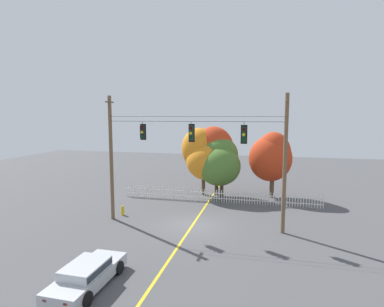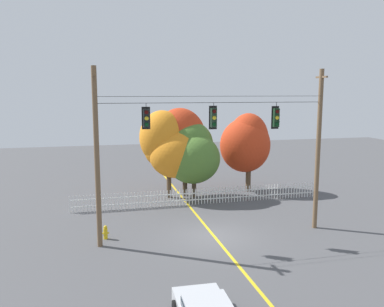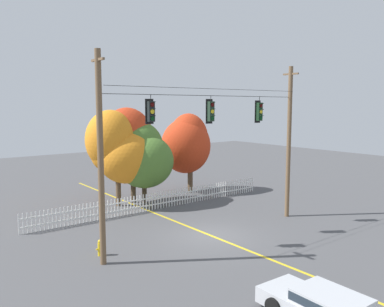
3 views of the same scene
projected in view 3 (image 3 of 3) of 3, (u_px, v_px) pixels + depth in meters
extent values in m
plane|color=#4C4C4F|center=(211.00, 236.00, 20.91)|extent=(80.00, 80.00, 0.00)
cube|color=gold|center=(211.00, 236.00, 20.91)|extent=(0.16, 36.00, 0.01)
cylinder|color=brown|center=(101.00, 160.00, 16.66)|extent=(0.26, 0.26, 9.12)
cylinder|color=brown|center=(289.00, 143.00, 24.06)|extent=(0.26, 0.26, 9.12)
cube|color=brown|center=(98.00, 60.00, 16.16)|extent=(0.10, 1.10, 0.10)
cube|color=brown|center=(291.00, 74.00, 23.57)|extent=(0.10, 1.10, 0.10)
cylinder|color=black|center=(212.00, 96.00, 20.03)|extent=(12.03, 0.02, 0.02)
cylinder|color=black|center=(215.00, 89.00, 19.79)|extent=(12.03, 0.02, 0.02)
cylinder|color=black|center=(151.00, 98.00, 17.86)|extent=(0.03, 0.03, 0.30)
cube|color=black|center=(149.00, 111.00, 18.03)|extent=(0.43, 0.02, 1.14)
cube|color=black|center=(151.00, 111.00, 17.93)|extent=(0.30, 0.24, 0.92)
cylinder|color=#410706|center=(152.00, 105.00, 17.79)|extent=(0.20, 0.03, 0.20)
cube|color=black|center=(153.00, 102.00, 17.74)|extent=(0.22, 0.12, 0.06)
cylinder|color=yellow|center=(152.00, 112.00, 17.82)|extent=(0.20, 0.03, 0.20)
cube|color=black|center=(153.00, 109.00, 17.77)|extent=(0.22, 0.12, 0.06)
cylinder|color=#073513|center=(153.00, 118.00, 17.86)|extent=(0.20, 0.03, 0.20)
cube|color=black|center=(153.00, 116.00, 17.81)|extent=(0.22, 0.12, 0.06)
cylinder|color=black|center=(211.00, 99.00, 20.00)|extent=(0.03, 0.03, 0.28)
cube|color=black|center=(209.00, 111.00, 20.18)|extent=(0.43, 0.02, 1.25)
cube|color=#1E3323|center=(211.00, 111.00, 20.07)|extent=(0.30, 0.24, 1.00)
cylinder|color=#410706|center=(213.00, 105.00, 19.93)|extent=(0.20, 0.03, 0.20)
cube|color=#1E3323|center=(213.00, 102.00, 19.88)|extent=(0.22, 0.12, 0.06)
cylinder|color=yellow|center=(212.00, 111.00, 19.97)|extent=(0.20, 0.03, 0.20)
cube|color=#1E3323|center=(213.00, 109.00, 19.92)|extent=(0.22, 0.12, 0.06)
cylinder|color=#073513|center=(212.00, 118.00, 20.01)|extent=(0.20, 0.03, 0.20)
cube|color=#1E3323|center=(213.00, 116.00, 19.96)|extent=(0.22, 0.12, 0.06)
cylinder|color=black|center=(259.00, 100.00, 22.15)|extent=(0.03, 0.03, 0.33)
cube|color=black|center=(258.00, 112.00, 22.33)|extent=(0.43, 0.02, 1.25)
cube|color=black|center=(259.00, 112.00, 22.23)|extent=(0.30, 0.24, 1.01)
cylinder|color=#410706|center=(261.00, 106.00, 22.08)|extent=(0.20, 0.03, 0.20)
cube|color=black|center=(262.00, 104.00, 22.03)|extent=(0.22, 0.12, 0.06)
cylinder|color=yellow|center=(261.00, 112.00, 22.12)|extent=(0.20, 0.03, 0.20)
cube|color=black|center=(262.00, 110.00, 22.07)|extent=(0.22, 0.12, 0.06)
cylinder|color=#073513|center=(261.00, 118.00, 22.16)|extent=(0.20, 0.03, 0.20)
cube|color=black|center=(262.00, 116.00, 22.11)|extent=(0.22, 0.12, 0.06)
cube|color=white|center=(19.00, 224.00, 21.01)|extent=(0.06, 0.04, 1.12)
cube|color=white|center=(23.00, 224.00, 21.14)|extent=(0.06, 0.04, 1.12)
cube|color=white|center=(28.00, 223.00, 21.28)|extent=(0.06, 0.04, 1.12)
cube|color=white|center=(32.00, 222.00, 21.41)|extent=(0.06, 0.04, 1.12)
cube|color=white|center=(36.00, 221.00, 21.55)|extent=(0.06, 0.04, 1.12)
cube|color=white|center=(40.00, 221.00, 21.68)|extent=(0.06, 0.04, 1.12)
cube|color=white|center=(45.00, 220.00, 21.82)|extent=(0.06, 0.04, 1.12)
cube|color=white|center=(49.00, 219.00, 21.95)|extent=(0.06, 0.04, 1.12)
cube|color=white|center=(53.00, 219.00, 22.09)|extent=(0.06, 0.04, 1.12)
cube|color=white|center=(57.00, 218.00, 22.22)|extent=(0.06, 0.04, 1.12)
cube|color=white|center=(61.00, 217.00, 22.36)|extent=(0.06, 0.04, 1.12)
cube|color=white|center=(65.00, 217.00, 22.49)|extent=(0.06, 0.04, 1.12)
cube|color=white|center=(68.00, 216.00, 22.63)|extent=(0.06, 0.04, 1.12)
cube|color=white|center=(72.00, 215.00, 22.76)|extent=(0.06, 0.04, 1.12)
cube|color=white|center=(76.00, 215.00, 22.90)|extent=(0.06, 0.04, 1.12)
cube|color=white|center=(80.00, 214.00, 23.04)|extent=(0.06, 0.04, 1.12)
cube|color=white|center=(84.00, 213.00, 23.17)|extent=(0.06, 0.04, 1.12)
cube|color=white|center=(87.00, 213.00, 23.31)|extent=(0.06, 0.04, 1.12)
cube|color=white|center=(91.00, 212.00, 23.44)|extent=(0.06, 0.04, 1.12)
cube|color=white|center=(94.00, 211.00, 23.58)|extent=(0.06, 0.04, 1.12)
cube|color=white|center=(98.00, 211.00, 23.71)|extent=(0.06, 0.04, 1.12)
cube|color=white|center=(101.00, 210.00, 23.85)|extent=(0.06, 0.04, 1.12)
cube|color=white|center=(105.00, 210.00, 23.98)|extent=(0.06, 0.04, 1.12)
cube|color=white|center=(108.00, 209.00, 24.12)|extent=(0.06, 0.04, 1.12)
cube|color=white|center=(112.00, 209.00, 24.25)|extent=(0.06, 0.04, 1.12)
cube|color=white|center=(115.00, 208.00, 24.39)|extent=(0.06, 0.04, 1.12)
cube|color=white|center=(118.00, 207.00, 24.52)|extent=(0.06, 0.04, 1.12)
cube|color=white|center=(121.00, 207.00, 24.66)|extent=(0.06, 0.04, 1.12)
cube|color=white|center=(125.00, 206.00, 24.79)|extent=(0.06, 0.04, 1.12)
cube|color=white|center=(128.00, 206.00, 24.93)|extent=(0.06, 0.04, 1.12)
cube|color=white|center=(131.00, 205.00, 25.06)|extent=(0.06, 0.04, 1.12)
cube|color=white|center=(134.00, 205.00, 25.20)|extent=(0.06, 0.04, 1.12)
cube|color=white|center=(137.00, 204.00, 25.33)|extent=(0.06, 0.04, 1.12)
cube|color=white|center=(140.00, 204.00, 25.47)|extent=(0.06, 0.04, 1.12)
cube|color=white|center=(143.00, 203.00, 25.60)|extent=(0.06, 0.04, 1.12)
cube|color=white|center=(146.00, 203.00, 25.74)|extent=(0.06, 0.04, 1.12)
cube|color=white|center=(149.00, 202.00, 25.87)|extent=(0.06, 0.04, 1.12)
cube|color=white|center=(152.00, 202.00, 26.01)|extent=(0.06, 0.04, 1.12)
cube|color=white|center=(155.00, 201.00, 26.14)|extent=(0.06, 0.04, 1.12)
cube|color=white|center=(158.00, 201.00, 26.28)|extent=(0.06, 0.04, 1.12)
cube|color=white|center=(161.00, 200.00, 26.41)|extent=(0.06, 0.04, 1.12)
cube|color=white|center=(164.00, 200.00, 26.55)|extent=(0.06, 0.04, 1.12)
cube|color=white|center=(166.00, 199.00, 26.68)|extent=(0.06, 0.04, 1.12)
cube|color=white|center=(169.00, 199.00, 26.82)|extent=(0.06, 0.04, 1.12)
cube|color=white|center=(172.00, 198.00, 26.95)|extent=(0.06, 0.04, 1.12)
cube|color=white|center=(175.00, 198.00, 27.09)|extent=(0.06, 0.04, 1.12)
cube|color=white|center=(177.00, 197.00, 27.23)|extent=(0.06, 0.04, 1.12)
cube|color=white|center=(180.00, 197.00, 27.36)|extent=(0.06, 0.04, 1.12)
cube|color=white|center=(182.00, 196.00, 27.50)|extent=(0.06, 0.04, 1.12)
cube|color=white|center=(185.00, 196.00, 27.63)|extent=(0.06, 0.04, 1.12)
cube|color=white|center=(188.00, 195.00, 27.77)|extent=(0.06, 0.04, 1.12)
cube|color=white|center=(190.00, 195.00, 27.90)|extent=(0.06, 0.04, 1.12)
cube|color=white|center=(193.00, 195.00, 28.04)|extent=(0.06, 0.04, 1.12)
cube|color=white|center=(195.00, 194.00, 28.17)|extent=(0.06, 0.04, 1.12)
cube|color=white|center=(198.00, 194.00, 28.31)|extent=(0.06, 0.04, 1.12)
cube|color=white|center=(200.00, 193.00, 28.44)|extent=(0.06, 0.04, 1.12)
cube|color=white|center=(203.00, 193.00, 28.58)|extent=(0.06, 0.04, 1.12)
cube|color=white|center=(205.00, 192.00, 28.71)|extent=(0.06, 0.04, 1.12)
cube|color=white|center=(207.00, 192.00, 28.85)|extent=(0.06, 0.04, 1.12)
cube|color=white|center=(210.00, 192.00, 28.98)|extent=(0.06, 0.04, 1.12)
cube|color=white|center=(212.00, 191.00, 29.12)|extent=(0.06, 0.04, 1.12)
cube|color=white|center=(214.00, 191.00, 29.25)|extent=(0.06, 0.04, 1.12)
cube|color=white|center=(217.00, 190.00, 29.39)|extent=(0.06, 0.04, 1.12)
cube|color=white|center=(219.00, 190.00, 29.52)|extent=(0.06, 0.04, 1.12)
cube|color=white|center=(221.00, 190.00, 29.66)|extent=(0.06, 0.04, 1.12)
cube|color=white|center=(223.00, 189.00, 29.79)|extent=(0.06, 0.04, 1.12)
cube|color=white|center=(226.00, 189.00, 29.93)|extent=(0.06, 0.04, 1.12)
cube|color=white|center=(228.00, 189.00, 30.06)|extent=(0.06, 0.04, 1.12)
cube|color=white|center=(230.00, 188.00, 30.20)|extent=(0.06, 0.04, 1.12)
cube|color=white|center=(232.00, 188.00, 30.33)|extent=(0.06, 0.04, 1.12)
cube|color=white|center=(234.00, 187.00, 30.47)|extent=(0.06, 0.04, 1.12)
cube|color=white|center=(236.00, 187.00, 30.60)|extent=(0.06, 0.04, 1.12)
cube|color=white|center=(238.00, 187.00, 30.74)|extent=(0.06, 0.04, 1.12)
cube|color=white|center=(240.00, 186.00, 30.87)|extent=(0.06, 0.04, 1.12)
cube|color=white|center=(243.00, 186.00, 31.01)|extent=(0.06, 0.04, 1.12)
cube|color=white|center=(245.00, 186.00, 31.15)|extent=(0.06, 0.04, 1.12)
cube|color=white|center=(247.00, 185.00, 31.28)|extent=(0.06, 0.04, 1.12)
cube|color=white|center=(249.00, 185.00, 31.42)|extent=(0.06, 0.04, 1.12)
cube|color=white|center=(251.00, 185.00, 31.55)|extent=(0.06, 0.04, 1.12)
cube|color=white|center=(253.00, 184.00, 31.69)|extent=(0.06, 0.04, 1.12)
cube|color=white|center=(159.00, 204.00, 26.40)|extent=(17.65, 0.03, 0.08)
cube|color=white|center=(159.00, 197.00, 26.34)|extent=(17.65, 0.03, 0.08)
cylinder|color=brown|center=(118.00, 188.00, 27.01)|extent=(0.35, 0.35, 2.40)
ellipsoid|color=orange|center=(127.00, 157.00, 26.61)|extent=(3.91, 3.65, 3.54)
ellipsoid|color=orange|center=(118.00, 153.00, 26.75)|extent=(3.68, 3.26, 2.92)
ellipsoid|color=orange|center=(111.00, 140.00, 26.37)|extent=(3.37, 3.21, 3.99)
cylinder|color=#473828|center=(133.00, 184.00, 27.95)|extent=(0.35, 0.35, 2.60)
ellipsoid|color=red|center=(126.00, 149.00, 27.33)|extent=(3.10, 2.73, 4.30)
ellipsoid|color=red|center=(127.00, 140.00, 27.46)|extent=(3.95, 3.22, 4.54)
cylinder|color=#473828|center=(144.00, 189.00, 27.91)|extent=(0.33, 0.33, 1.93)
ellipsoid|color=#4C752D|center=(145.00, 161.00, 27.15)|extent=(4.02, 3.73, 3.66)
ellipsoid|color=#4C752D|center=(144.00, 153.00, 27.82)|extent=(2.73, 2.56, 3.68)
ellipsoid|color=#4C752D|center=(136.00, 146.00, 27.46)|extent=(3.91, 3.27, 3.60)
cylinder|color=brown|center=(190.00, 177.00, 31.31)|extent=(0.41, 0.41, 2.42)
ellipsoid|color=red|center=(186.00, 146.00, 31.10)|extent=(4.02, 3.63, 4.30)
ellipsoid|color=red|center=(188.00, 140.00, 31.21)|extent=(3.24, 2.96, 4.16)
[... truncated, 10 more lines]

